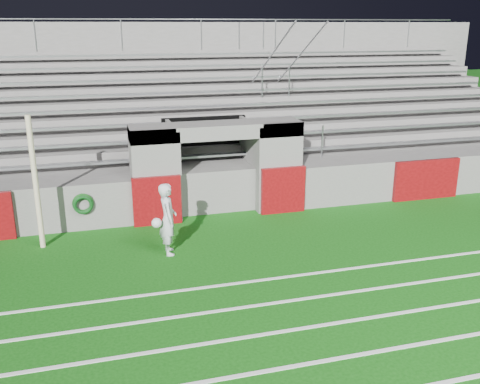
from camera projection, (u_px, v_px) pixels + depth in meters
name	position (u px, v px, depth m)	size (l,w,h in m)	color
ground	(253.00, 261.00, 12.32)	(90.00, 90.00, 0.00)	#0E4D0C
field_post	(36.00, 183.00, 12.60)	(0.13, 0.13, 3.25)	beige
stadium_structure	(188.00, 133.00, 19.19)	(26.00, 8.48, 5.42)	#615E5C
goalkeeper_with_ball	(168.00, 219.00, 12.47)	(0.61, 0.63, 1.73)	silver
hose_coil	(83.00, 204.00, 13.82)	(0.55, 0.15, 0.55)	#0D450F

